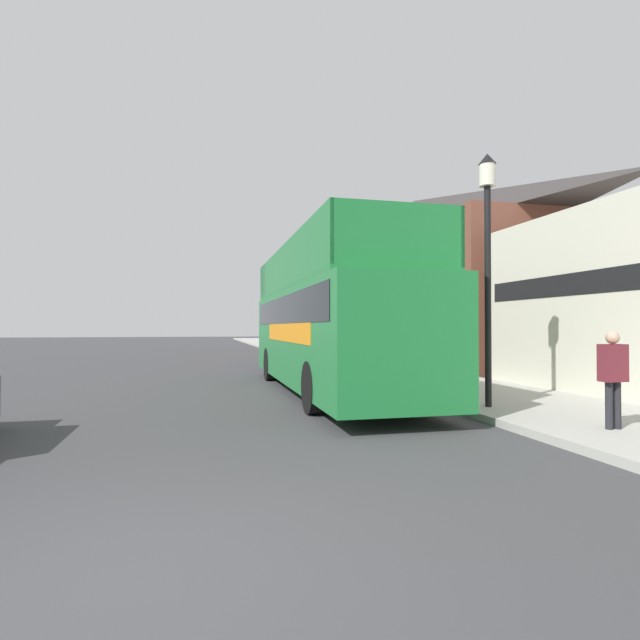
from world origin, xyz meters
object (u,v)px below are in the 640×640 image
Objects in this scene: tour_bus at (326,327)px; parked_car_ahead_of_bus at (291,352)px; pedestrian_second at (613,370)px; lamp_post_nearest at (488,234)px; lamp_post_second at (356,289)px.

tour_bus is 2.39× the size of parked_car_ahead_of_bus.
parked_car_ahead_of_bus is (0.63, 8.56, -1.11)m from tour_bus.
parked_car_ahead_of_bus is at bearing 98.94° from pedestrian_second.
lamp_post_nearest is 8.61m from lamp_post_second.
lamp_post_second reaches higher than tour_bus.
parked_car_ahead_of_bus is 1.05× the size of lamp_post_second.
lamp_post_nearest reaches higher than pedestrian_second.
parked_car_ahead_of_bus is 2.97× the size of pedestrian_second.
tour_bus is 2.12× the size of lamp_post_nearest.
lamp_post_nearest reaches higher than lamp_post_second.
lamp_post_second is (2.29, 4.52, 1.43)m from tour_bus.
lamp_post_second reaches higher than pedestrian_second.
lamp_post_nearest is at bearing 105.10° from pedestrian_second.
lamp_post_second is at bearing -68.84° from parked_car_ahead_of_bus.
parked_car_ahead_of_bus is 13.10m from lamp_post_nearest.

